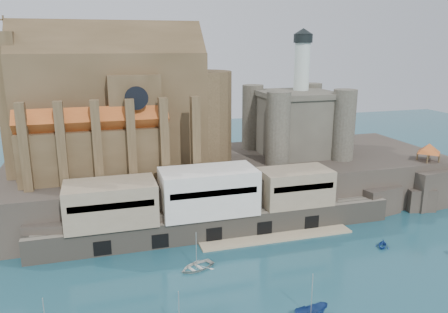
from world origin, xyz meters
TOP-DOWN VIEW (x-y plane):
  - ground at (0.00, 0.00)m, footprint 300.00×300.00m
  - promontory at (-0.19, 39.37)m, footprint 100.00×36.00m
  - quay at (-10.19, 23.07)m, footprint 70.00×12.00m
  - church at (-24.13, 41.85)m, footprint 47.00×25.93m
  - castle_keep at (16.08, 41.08)m, footprint 21.20×21.20m
  - rock_outcrop at (42.00, 25.84)m, footprint 14.50×10.50m
  - pavilion at (42.00, 26.00)m, footprint 6.40×6.40m
  - boat_6 at (-15.32, 10.93)m, footprint 2.86×4.48m
  - boat_7 at (18.80, 8.97)m, footprint 3.31×3.28m

SIDE VIEW (x-z plane):
  - ground at x=0.00m, z-range 0.00..0.00m
  - boat_6 at x=-15.32m, z-range -3.03..3.03m
  - boat_7 at x=18.80m, z-range -1.68..1.68m
  - rock_outcrop at x=42.00m, z-range -0.33..8.37m
  - promontory at x=-0.19m, z-range -0.08..9.92m
  - quay at x=-10.19m, z-range -0.46..12.59m
  - pavilion at x=42.00m, z-range 10.03..15.43m
  - castle_keep at x=16.08m, z-range 3.66..32.96m
  - church at x=-24.13m, z-range 6.88..37.38m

